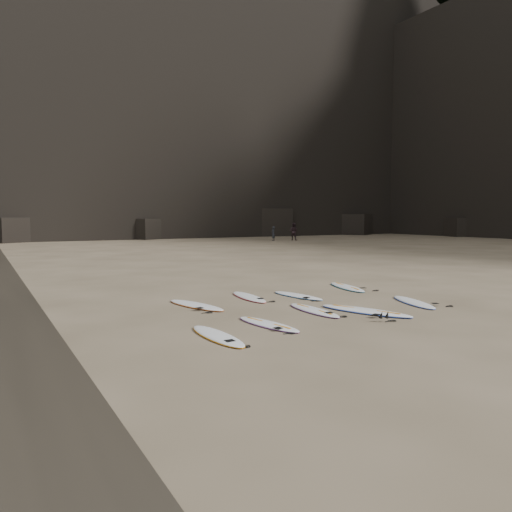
{
  "coord_description": "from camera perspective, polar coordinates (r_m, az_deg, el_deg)",
  "views": [
    {
      "loc": [
        -8.54,
        -10.98,
        2.7
      ],
      "look_at": [
        -1.38,
        1.83,
        1.5
      ],
      "focal_mm": 35.0,
      "sensor_mm": 36.0,
      "label": 1
    }
  ],
  "objects": [
    {
      "name": "surfboard_1",
      "position": [
        12.35,
        1.38,
        -7.76
      ],
      "size": [
        0.86,
        2.27,
        0.08
      ],
      "primitive_type": "ellipsoid",
      "rotation": [
        0.0,
        0.0,
        0.15
      ],
      "color": "white",
      "rests_on": "ground"
    },
    {
      "name": "ground",
      "position": [
        14.17,
        8.57,
        -6.36
      ],
      "size": [
        240.0,
        240.0,
        0.0
      ],
      "primitive_type": "plane",
      "color": "#897559",
      "rests_on": "ground"
    },
    {
      "name": "surfboard_0",
      "position": [
        11.2,
        -4.43,
        -9.06
      ],
      "size": [
        0.61,
        2.34,
        0.08
      ],
      "primitive_type": "ellipsoid",
      "rotation": [
        0.0,
        0.0,
        0.02
      ],
      "color": "white",
      "rests_on": "ground"
    },
    {
      "name": "surfboard_4",
      "position": [
        16.13,
        17.56,
        -5.03
      ],
      "size": [
        1.31,
        2.43,
        0.09
      ],
      "primitive_type": "ellipsoid",
      "rotation": [
        0.0,
        0.0,
        -0.33
      ],
      "color": "white",
      "rests_on": "ground"
    },
    {
      "name": "surfboard_3",
      "position": [
        14.31,
        12.37,
        -6.1
      ],
      "size": [
        1.59,
        2.85,
        0.1
      ],
      "primitive_type": "ellipsoid",
      "rotation": [
        0.0,
        0.0,
        0.35
      ],
      "color": "white",
      "rests_on": "ground"
    },
    {
      "name": "headland",
      "position": [
        70.4,
        -0.77,
        19.75
      ],
      "size": [
        170.0,
        101.0,
        63.47
      ],
      "color": "black",
      "rests_on": "ground"
    },
    {
      "name": "surfboard_2",
      "position": [
        14.2,
        6.61,
        -6.15
      ],
      "size": [
        0.66,
        2.36,
        0.08
      ],
      "primitive_type": "ellipsoid",
      "rotation": [
        0.0,
        0.0,
        -0.04
      ],
      "color": "white",
      "rests_on": "ground"
    },
    {
      "name": "surfboard_8",
      "position": [
        18.87,
        10.35,
        -3.49
      ],
      "size": [
        1.21,
        2.62,
        0.09
      ],
      "primitive_type": "ellipsoid",
      "rotation": [
        0.0,
        0.0,
        -0.25
      ],
      "color": "white",
      "rests_on": "ground"
    },
    {
      "name": "person_b",
      "position": [
        54.3,
        4.32,
        2.8
      ],
      "size": [
        1.13,
        1.17,
        1.9
      ],
      "primitive_type": "imported",
      "rotation": [
        0.0,
        0.0,
        2.22
      ],
      "color": "black",
      "rests_on": "ground"
    },
    {
      "name": "surfboard_5",
      "position": [
        14.98,
        -6.89,
        -5.57
      ],
      "size": [
        1.2,
        2.56,
        0.09
      ],
      "primitive_type": "ellipsoid",
      "rotation": [
        0.0,
        0.0,
        0.25
      ],
      "color": "white",
      "rests_on": "ground"
    },
    {
      "name": "surfboard_7",
      "position": [
        16.69,
        4.79,
        -4.51
      ],
      "size": [
        0.87,
        2.33,
        0.08
      ],
      "primitive_type": "ellipsoid",
      "rotation": [
        0.0,
        0.0,
        0.15
      ],
      "color": "white",
      "rests_on": "ground"
    },
    {
      "name": "person_a",
      "position": [
        53.43,
        1.98,
        2.58
      ],
      "size": [
        0.67,
        0.62,
        1.53
      ],
      "primitive_type": "imported",
      "rotation": [
        0.0,
        0.0,
        3.74
      ],
      "color": "#212327",
      "rests_on": "ground"
    },
    {
      "name": "surfboard_6",
      "position": [
        16.37,
        -0.83,
        -4.67
      ],
      "size": [
        0.79,
        2.41,
        0.09
      ],
      "primitive_type": "ellipsoid",
      "rotation": [
        0.0,
        0.0,
        -0.09
      ],
      "color": "white",
      "rests_on": "ground"
    }
  ]
}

